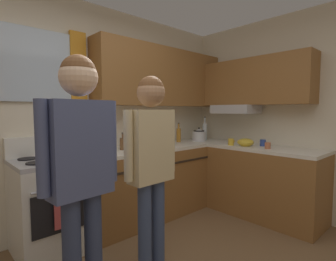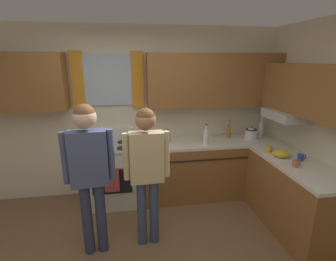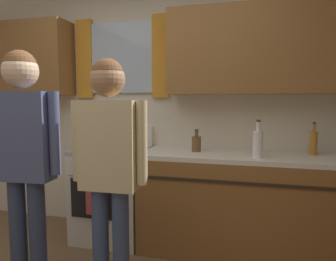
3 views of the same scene
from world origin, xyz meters
TOP-DOWN VIEW (x-y plane):
  - back_wall_unit at (0.04, 1.81)m, footprint 4.60×0.42m
  - right_wall_unit at (2.30, 0.09)m, footprint 0.52×4.05m
  - kitchen_counter_run at (1.48, 1.16)m, footprint 2.25×2.00m
  - stove_oven at (-0.30, 1.54)m, footprint 0.66×0.67m
  - bottle_milk_white at (1.07, 1.38)m, footprint 0.08×0.08m
  - bottle_oil_amber at (1.54, 1.65)m, footprint 0.06×0.06m
  - bottle_squat_brown at (0.53, 1.57)m, footprint 0.08×0.08m
  - bottle_tall_clear at (2.05, 1.58)m, footprint 0.07×0.07m
  - mug_mustard_yellow at (1.81, 0.93)m, footprint 0.12×0.08m
  - cup_terracotta at (1.87, 0.45)m, footprint 0.11×0.07m
  - mug_cobalt_blue at (2.05, 0.61)m, footprint 0.11×0.07m
  - stovetop_kettle at (1.86, 1.54)m, footprint 0.27×0.20m
  - mixing_bowl at (1.88, 0.76)m, footprint 0.21×0.21m
  - adult_left at (-0.46, 0.51)m, footprint 0.52×0.23m
  - adult_in_plaid at (0.14, 0.56)m, footprint 0.51×0.22m

SIDE VIEW (x-z plane):
  - kitchen_counter_run at x=1.48m, z-range 0.00..0.90m
  - stove_oven at x=-0.30m, z-range -0.08..1.02m
  - cup_terracotta at x=1.87m, z-range 0.90..0.98m
  - mug_cobalt_blue at x=2.05m, z-range 0.90..0.99m
  - mug_mustard_yellow at x=1.81m, z-range 0.90..0.99m
  - mixing_bowl at x=1.88m, z-range 0.90..1.00m
  - bottle_squat_brown at x=0.53m, z-range 0.87..1.08m
  - stovetop_kettle at x=1.86m, z-range 0.89..1.10m
  - bottle_oil_amber at x=1.54m, z-range 0.87..1.15m
  - bottle_milk_white at x=1.07m, z-range 0.86..1.18m
  - adult_in_plaid at x=0.14m, z-range 0.21..1.84m
  - bottle_tall_clear at x=2.05m, z-range 0.86..1.22m
  - adult_left at x=-0.46m, z-range 0.22..1.92m
  - right_wall_unit at x=2.30m, z-range 0.11..2.71m
  - back_wall_unit at x=0.04m, z-range 0.22..2.82m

